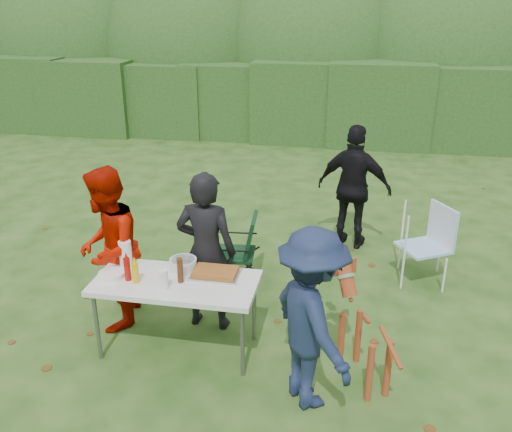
% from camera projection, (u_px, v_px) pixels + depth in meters
% --- Properties ---
extents(ground, '(80.00, 80.00, 0.00)m').
position_uv_depth(ground, '(217.00, 337.00, 5.39)').
color(ground, '#1E4211').
extents(hedge_row, '(22.00, 1.40, 1.70)m').
position_uv_depth(hedge_row, '(303.00, 103.00, 12.34)').
color(hedge_row, '#23471C').
rests_on(hedge_row, ground).
extents(shrub_backdrop, '(20.00, 2.60, 3.20)m').
position_uv_depth(shrub_backdrop, '(310.00, 61.00, 13.50)').
color(shrub_backdrop, '#3D6628').
rests_on(shrub_backdrop, ground).
extents(folding_table, '(1.50, 0.70, 0.74)m').
position_uv_depth(folding_table, '(176.00, 286.00, 4.96)').
color(folding_table, silver).
rests_on(folding_table, ground).
extents(person_cook, '(0.62, 0.42, 1.65)m').
position_uv_depth(person_cook, '(206.00, 252.00, 5.30)').
color(person_cook, black).
rests_on(person_cook, ground).
extents(person_red_jacket, '(0.78, 0.92, 1.67)m').
position_uv_depth(person_red_jacket, '(108.00, 249.00, 5.32)').
color(person_red_jacket, '#A51000').
rests_on(person_red_jacket, ground).
extents(person_black_puffy, '(1.03, 0.62, 1.65)m').
position_uv_depth(person_black_puffy, '(354.00, 188.00, 7.04)').
color(person_black_puffy, black).
rests_on(person_black_puffy, ground).
extents(child, '(1.05, 1.16, 1.56)m').
position_uv_depth(child, '(312.00, 320.00, 4.28)').
color(child, '#172342').
rests_on(child, ground).
extents(dog, '(0.84, 1.05, 0.94)m').
position_uv_depth(dog, '(365.00, 334.00, 4.62)').
color(dog, '#953E1D').
rests_on(dog, ground).
extents(camping_chair, '(0.58, 0.58, 0.86)m').
position_uv_depth(camping_chair, '(234.00, 250.00, 6.24)').
color(camping_chair, black).
rests_on(camping_chair, ground).
extents(lawn_chair, '(0.75, 0.75, 0.92)m').
position_uv_depth(lawn_chair, '(424.00, 244.00, 6.29)').
color(lawn_chair, '#4698DC').
rests_on(lawn_chair, ground).
extents(food_tray, '(0.45, 0.30, 0.02)m').
position_uv_depth(food_tray, '(215.00, 274.00, 5.03)').
color(food_tray, '#B7B7BA').
rests_on(food_tray, folding_table).
extents(focaccia_bread, '(0.40, 0.26, 0.04)m').
position_uv_depth(focaccia_bread, '(215.00, 272.00, 5.01)').
color(focaccia_bread, '#975820').
rests_on(focaccia_bread, food_tray).
extents(mustard_bottle, '(0.06, 0.06, 0.20)m').
position_uv_depth(mustard_bottle, '(135.00, 273.00, 4.87)').
color(mustard_bottle, gold).
rests_on(mustard_bottle, folding_table).
extents(ketchup_bottle, '(0.06, 0.06, 0.22)m').
position_uv_depth(ketchup_bottle, '(127.00, 269.00, 4.91)').
color(ketchup_bottle, '#9C0F07').
rests_on(ketchup_bottle, folding_table).
extents(beer_bottle, '(0.06, 0.06, 0.24)m').
position_uv_depth(beer_bottle, '(180.00, 270.00, 4.87)').
color(beer_bottle, '#47230F').
rests_on(beer_bottle, folding_table).
extents(paper_towel_roll, '(0.12, 0.12, 0.26)m').
position_uv_depth(paper_towel_roll, '(125.00, 254.00, 5.16)').
color(paper_towel_roll, white).
rests_on(paper_towel_roll, folding_table).
extents(cup_stack, '(0.08, 0.08, 0.18)m').
position_uv_depth(cup_stack, '(164.00, 279.00, 4.77)').
color(cup_stack, white).
rests_on(cup_stack, folding_table).
extents(pasta_bowl, '(0.26, 0.26, 0.10)m').
position_uv_depth(pasta_bowl, '(183.00, 264.00, 5.13)').
color(pasta_bowl, silver).
rests_on(pasta_bowl, folding_table).
extents(plate_stack, '(0.24, 0.24, 0.05)m').
position_uv_depth(plate_stack, '(111.00, 275.00, 4.99)').
color(plate_stack, white).
rests_on(plate_stack, folding_table).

